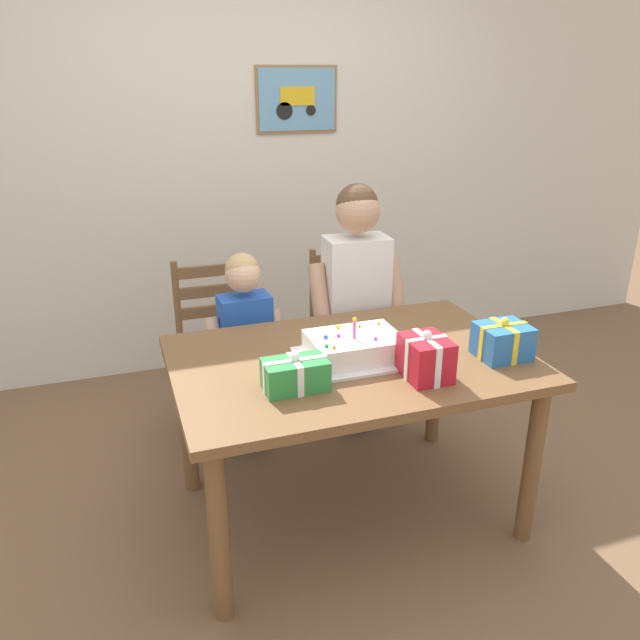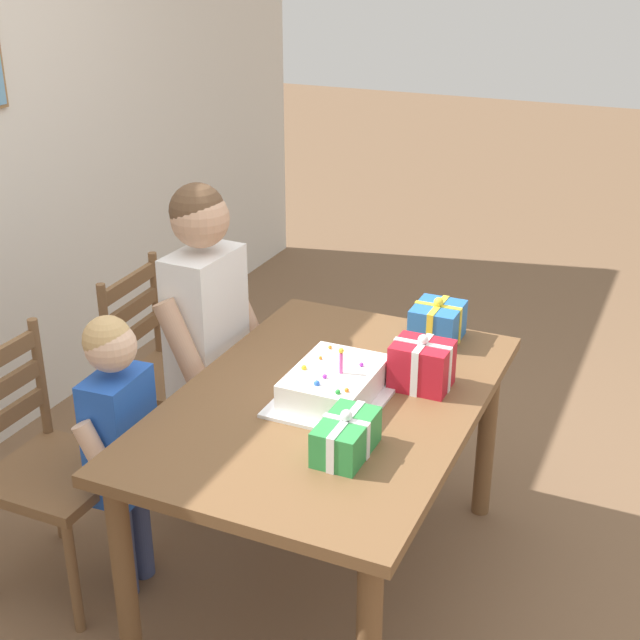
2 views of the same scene
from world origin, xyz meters
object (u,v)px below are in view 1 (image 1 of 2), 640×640
gift_box_red_large (503,341)px  child_younger (246,336)px  chair_left (221,348)px  chair_right (354,330)px  child_older (356,289)px  gift_box_beside_cake (295,374)px  gift_box_corner_small (426,358)px  birthday_cake (354,348)px  dining_table (351,379)px

gift_box_red_large → child_younger: child_younger is taller
chair_left → chair_right: same height
child_older → gift_box_red_large: bearing=-69.6°
gift_box_beside_cake → gift_box_corner_small: (0.49, -0.07, 0.02)m
child_older → birthday_cake: bearing=-112.5°
dining_table → child_younger: size_ratio=1.36×
dining_table → child_older: (0.27, 0.62, 0.16)m
chair_left → child_younger: child_younger is taller
birthday_cake → dining_table: bearing=106.9°
dining_table → birthday_cake: (0.01, -0.02, 0.15)m
gift_box_red_large → child_older: (-0.30, 0.81, -0.01)m
gift_box_beside_cake → chair_left: size_ratio=0.26×
dining_table → gift_box_corner_small: 0.37m
child_older → child_younger: 0.60m
dining_table → chair_left: chair_left is taller
dining_table → chair_right: bearing=67.1°
child_older → child_younger: size_ratio=1.28×
dining_table → child_younger: (-0.30, 0.62, -0.02)m
birthday_cake → child_older: (0.27, 0.64, 0.01)m
dining_table → gift_box_corner_small: bearing=-52.0°
gift_box_beside_cake → child_older: (0.56, 0.81, 0.00)m
birthday_cake → child_younger: (-0.30, 0.64, -0.17)m
gift_box_red_large → gift_box_corner_small: gift_box_corner_small is taller
gift_box_beside_cake → gift_box_corner_small: bearing=-8.1°
birthday_cake → gift_box_beside_cake: (-0.30, -0.16, 0.01)m
chair_left → child_younger: (0.08, -0.27, 0.17)m
gift_box_red_large → gift_box_corner_small: 0.38m
gift_box_corner_small → gift_box_beside_cake: bearing=171.9°
chair_left → child_older: 0.78m
dining_table → gift_box_corner_small: gift_box_corner_small is taller
gift_box_beside_cake → child_younger: size_ratio=0.23×
birthday_cake → gift_box_red_large: 0.59m
chair_left → gift_box_beside_cake: bearing=-85.2°
birthday_cake → child_older: bearing=67.5°
gift_box_red_large → child_younger: size_ratio=0.19×
chair_right → gift_box_red_large: bearing=-79.6°
birthday_cake → gift_box_beside_cake: 0.34m
birthday_cake → child_older: 0.70m
child_older → dining_table: bearing=-113.6°
dining_table → gift_box_red_large: 0.63m
gift_box_corner_small → child_younger: size_ratio=0.19×
dining_table → chair_right: chair_right is taller
birthday_cake → gift_box_red_large: (0.57, -0.17, 0.02)m
gift_box_corner_small → child_younger: 1.03m
dining_table → gift_box_beside_cake: bearing=-147.6°
chair_left → child_older: child_older is taller
gift_box_corner_small → chair_right: bearing=81.1°
gift_box_beside_cake → child_older: size_ratio=0.18×
gift_box_beside_cake → birthday_cake: bearing=28.9°
birthday_cake → chair_left: 1.04m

